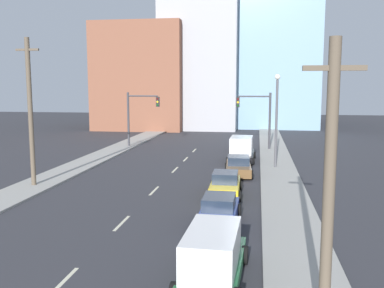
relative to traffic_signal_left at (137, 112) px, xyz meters
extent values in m
cube|color=#9E9B93|center=(-1.68, 6.39, -3.86)|extent=(2.90, 92.66, 0.14)
cube|color=#9E9B93|center=(15.09, 6.39, -3.86)|extent=(2.90, 92.66, 0.14)
cube|color=beige|center=(6.70, -32.93, -3.93)|extent=(0.16, 2.40, 0.01)
cube|color=beige|center=(6.70, -26.34, -3.93)|extent=(0.16, 2.40, 0.01)
cube|color=beige|center=(6.70, -19.55, -3.93)|extent=(0.16, 2.40, 0.01)
cube|color=beige|center=(6.70, -12.36, -3.93)|extent=(0.16, 2.40, 0.01)
cube|color=beige|center=(6.70, -7.17, -3.93)|extent=(0.16, 2.40, 0.01)
cube|color=beige|center=(6.70, -1.51, -3.93)|extent=(0.16, 2.40, 0.01)
cube|color=brown|center=(-5.00, 23.48, 4.31)|extent=(14.00, 16.00, 16.48)
cube|color=#99999E|center=(4.07, 27.48, 11.63)|extent=(12.00, 20.00, 31.12)
cube|color=#7A9EB7|center=(16.43, 31.48, 13.58)|extent=(13.00, 20.00, 35.02)
cylinder|color=#38383D|center=(-1.02, 0.00, -0.86)|extent=(0.24, 0.24, 6.13)
cylinder|color=#38383D|center=(0.69, 0.00, 1.80)|extent=(3.41, 0.16, 0.16)
cube|color=black|center=(2.39, 0.00, 1.17)|extent=(0.34, 0.32, 1.10)
cylinder|color=#4C0C0C|center=(2.39, -0.17, 1.51)|extent=(0.22, 0.04, 0.22)
cylinder|color=yellow|center=(2.39, -0.17, 1.17)|extent=(0.22, 0.04, 0.22)
cylinder|color=#0C3F14|center=(2.39, -0.17, 0.83)|extent=(0.22, 0.04, 0.22)
cylinder|color=#38383D|center=(14.62, 0.00, -0.86)|extent=(0.24, 0.24, 6.13)
cylinder|color=#38383D|center=(12.91, 0.00, 1.80)|extent=(3.41, 0.16, 0.16)
cube|color=black|center=(11.21, 0.00, 1.17)|extent=(0.34, 0.32, 1.10)
cylinder|color=#4C0C0C|center=(11.21, -0.17, 1.51)|extent=(0.22, 0.04, 0.22)
cylinder|color=yellow|center=(11.21, -0.17, 1.17)|extent=(0.22, 0.04, 0.22)
cylinder|color=#0C3F14|center=(11.21, -0.17, 0.83)|extent=(0.22, 0.04, 0.22)
cylinder|color=brown|center=(15.25, -34.65, 0.10)|extent=(0.32, 0.32, 8.06)
cube|color=brown|center=(15.25, -34.65, 3.33)|extent=(1.60, 0.14, 0.14)
cylinder|color=brown|center=(-1.69, -19.66, 1.06)|extent=(0.32, 0.32, 9.98)
cube|color=brown|center=(-1.69, -19.66, 5.25)|extent=(1.60, 0.14, 0.14)
cylinder|color=#4C4C51|center=(14.86, -10.58, -0.26)|extent=(0.20, 0.20, 7.33)
sphere|color=white|center=(14.86, -10.58, 3.62)|extent=(0.44, 0.44, 0.44)
cube|color=#1E6033|center=(11.89, -32.10, -3.49)|extent=(2.12, 5.69, 0.50)
cube|color=silver|center=(11.88, -32.38, -2.59)|extent=(1.82, 3.55, 1.29)
cylinder|color=black|center=(10.95, -30.32, -3.57)|extent=(0.24, 0.72, 0.72)
cylinder|color=black|center=(12.95, -30.39, -3.57)|extent=(0.24, 0.72, 0.72)
cube|color=navy|center=(11.53, -25.84, -3.41)|extent=(1.79, 4.58, 0.66)
cube|color=#1E2838|center=(11.53, -25.84, -2.77)|extent=(1.55, 2.07, 0.62)
cylinder|color=black|center=(10.65, -24.42, -3.59)|extent=(0.23, 0.69, 0.69)
cylinder|color=black|center=(12.45, -24.44, -3.59)|extent=(0.23, 0.69, 0.69)
cylinder|color=black|center=(10.62, -27.24, -3.59)|extent=(0.23, 0.69, 0.69)
cylinder|color=black|center=(12.41, -27.26, -3.59)|extent=(0.23, 0.69, 0.69)
cube|color=gold|center=(11.41, -20.11, -3.40)|extent=(1.81, 4.36, 0.69)
cube|color=#1E2838|center=(11.41, -20.11, -2.74)|extent=(1.57, 1.98, 0.63)
cylinder|color=black|center=(10.48, -18.77, -3.59)|extent=(0.23, 0.68, 0.67)
cylinder|color=black|center=(12.30, -18.75, -3.59)|extent=(0.23, 0.68, 0.67)
cylinder|color=black|center=(10.52, -21.46, -3.59)|extent=(0.23, 0.68, 0.67)
cylinder|color=black|center=(12.34, -21.44, -3.59)|extent=(0.23, 0.68, 0.67)
cube|color=brown|center=(11.94, -13.60, -3.41)|extent=(2.11, 4.76, 0.67)
cube|color=#1E2838|center=(11.94, -13.60, -2.77)|extent=(1.74, 2.19, 0.62)
cylinder|color=black|center=(10.90, -12.21, -3.60)|extent=(0.26, 0.68, 0.67)
cylinder|color=black|center=(12.81, -12.10, -3.60)|extent=(0.26, 0.68, 0.67)
cylinder|color=black|center=(11.07, -15.10, -3.60)|extent=(0.26, 0.68, 0.67)
cylinder|color=black|center=(12.97, -14.99, -3.60)|extent=(0.26, 0.68, 0.67)
cube|color=black|center=(11.94, -7.41, -3.45)|extent=(2.31, 5.32, 0.62)
cube|color=silver|center=(11.93, -7.68, -2.40)|extent=(2.00, 3.31, 1.47)
cylinder|color=black|center=(10.85, -5.75, -3.62)|extent=(0.24, 0.63, 0.63)
cylinder|color=black|center=(13.10, -5.81, -3.62)|extent=(0.24, 0.63, 0.63)
cylinder|color=black|center=(10.77, -9.02, -3.62)|extent=(0.24, 0.63, 0.63)
cylinder|color=black|center=(13.02, -9.08, -3.62)|extent=(0.24, 0.63, 0.63)
cube|color=#B2B2BC|center=(11.67, -0.44, -3.40)|extent=(1.97, 4.51, 0.71)
cube|color=#1E2838|center=(11.67, -0.44, -2.73)|extent=(1.66, 2.06, 0.64)
cylinder|color=black|center=(10.80, 0.97, -3.61)|extent=(0.24, 0.64, 0.63)
cylinder|color=black|center=(12.66, 0.89, -3.61)|extent=(0.24, 0.64, 0.63)
cylinder|color=black|center=(10.69, -1.78, -3.61)|extent=(0.24, 0.64, 0.63)
cylinder|color=black|center=(12.55, -1.86, -3.61)|extent=(0.24, 0.64, 0.63)
camera|label=1|loc=(13.32, -46.23, 2.87)|focal=40.00mm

